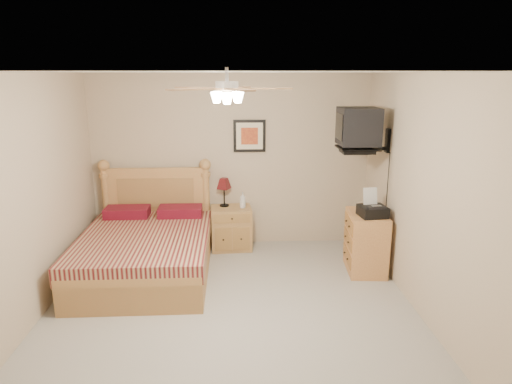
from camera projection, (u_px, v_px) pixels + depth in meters
floor at (231, 319)px, 4.76m from camera, size 4.50×4.50×0.00m
ceiling at (227, 72)px, 4.13m from camera, size 4.00×4.50×0.04m
wall_back at (231, 161)px, 6.62m from camera, size 4.00×0.04×2.50m
wall_front at (224, 330)px, 2.27m from camera, size 4.00×0.04×2.50m
wall_left at (20, 207)px, 4.36m from camera, size 0.04×4.50×2.50m
wall_right at (430, 202)px, 4.53m from camera, size 0.04×4.50×2.50m
bed at (144, 226)px, 5.63m from camera, size 1.56×2.04×1.31m
nightstand at (231, 228)px, 6.62m from camera, size 0.60×0.47×0.62m
table_lamp at (224, 192)px, 6.57m from camera, size 0.28×0.28×0.41m
lotion_bottle at (243, 200)px, 6.50m from camera, size 0.10×0.10×0.23m
framed_picture at (249, 136)px, 6.52m from camera, size 0.46×0.04×0.46m
dresser at (366, 242)px, 5.85m from camera, size 0.50×0.69×0.77m
fax_machine at (373, 203)px, 5.60m from camera, size 0.36×0.37×0.34m
magazine_lower at (362, 208)px, 5.96m from camera, size 0.28×0.32×0.02m
magazine_upper at (362, 205)px, 5.99m from camera, size 0.29×0.32×0.02m
wall_tv at (370, 130)px, 5.68m from camera, size 0.56×0.46×0.58m
ceiling_fan at (227, 89)px, 3.97m from camera, size 1.14×1.14×0.28m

